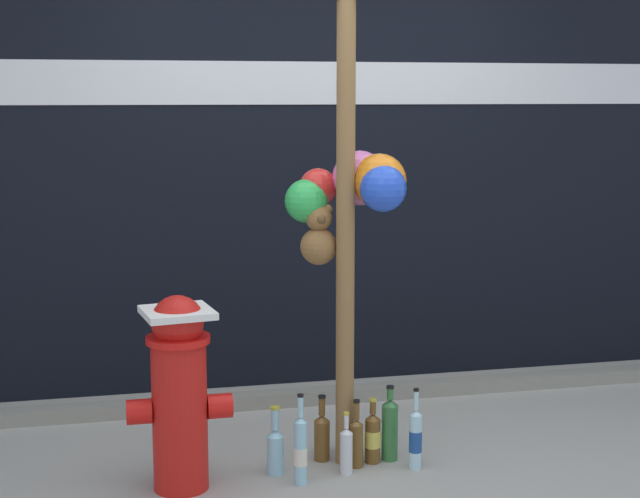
% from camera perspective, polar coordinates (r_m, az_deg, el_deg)
% --- Properties ---
extents(ground_plane, '(14.00, 14.00, 0.00)m').
position_cam_1_polar(ground_plane, '(4.50, 3.91, -13.59)').
color(ground_plane, '#9E9B93').
extents(building_wall, '(10.00, 0.21, 3.60)m').
position_cam_1_polar(building_wall, '(5.77, -0.74, 9.76)').
color(building_wall, black).
rests_on(building_wall, ground_plane).
extents(curb_strip, '(8.00, 0.12, 0.08)m').
position_cam_1_polar(curb_strip, '(5.55, 0.40, -8.67)').
color(curb_strip, gray).
rests_on(curb_strip, ground_plane).
extents(memorial_post, '(0.55, 0.43, 2.52)m').
position_cam_1_polar(memorial_post, '(4.44, 1.80, 5.02)').
color(memorial_post, olive).
rests_on(memorial_post, ground_plane).
extents(fire_hydrant, '(0.46, 0.33, 0.88)m').
position_cam_1_polar(fire_hydrant, '(4.31, -8.35, -8.21)').
color(fire_hydrant, red).
rests_on(fire_hydrant, ground_plane).
extents(bottle_0, '(0.06, 0.06, 0.30)m').
position_cam_1_polar(bottle_0, '(4.53, 1.57, -11.80)').
color(bottle_0, silver).
rests_on(bottle_0, ground_plane).
extents(bottle_1, '(0.06, 0.06, 0.39)m').
position_cam_1_polar(bottle_1, '(4.60, 5.68, -11.10)').
color(bottle_1, '#B2DBEA').
rests_on(bottle_1, ground_plane).
extents(bottle_2, '(0.08, 0.08, 0.32)m').
position_cam_1_polar(bottle_2, '(4.53, -2.67, -11.70)').
color(bottle_2, '#93CCE0').
rests_on(bottle_2, ground_plane).
extents(bottle_3, '(0.08, 0.08, 0.32)m').
position_cam_1_polar(bottle_3, '(4.67, 3.14, -11.07)').
color(bottle_3, brown).
rests_on(bottle_3, ground_plane).
extents(bottle_4, '(0.07, 0.07, 0.35)m').
position_cam_1_polar(bottle_4, '(4.80, 1.41, -10.46)').
color(bottle_4, '#93CCE0').
rests_on(bottle_4, ground_plane).
extents(bottle_5, '(0.08, 0.08, 0.32)m').
position_cam_1_polar(bottle_5, '(4.69, 0.11, -10.98)').
color(bottle_5, brown).
rests_on(bottle_5, ground_plane).
extents(bottle_6, '(0.08, 0.08, 0.37)m').
position_cam_1_polar(bottle_6, '(4.70, 4.16, -10.54)').
color(bottle_6, '#337038').
rests_on(bottle_6, ground_plane).
extents(bottle_7, '(0.06, 0.06, 0.33)m').
position_cam_1_polar(bottle_7, '(4.61, 2.17, -11.29)').
color(bottle_7, brown).
rests_on(bottle_7, ground_plane).
extents(bottle_8, '(0.06, 0.06, 0.42)m').
position_cam_1_polar(bottle_8, '(4.40, -1.16, -11.81)').
color(bottle_8, '#93CCE0').
rests_on(bottle_8, ground_plane).
extents(litter_1, '(0.11, 0.13, 0.01)m').
position_cam_1_polar(litter_1, '(5.38, -6.05, -9.72)').
color(litter_1, silver).
rests_on(litter_1, ground_plane).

